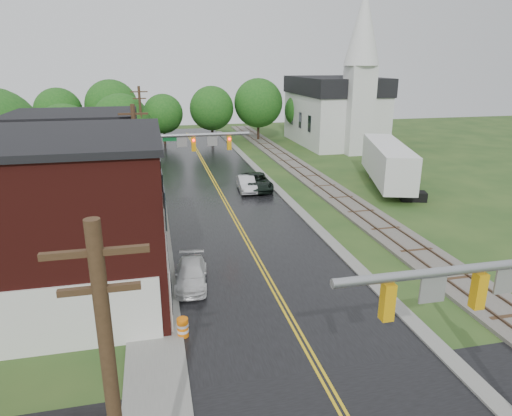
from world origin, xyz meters
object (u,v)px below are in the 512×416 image
object	(u,v)px
pickup_white	(191,275)
construction_barrel	(183,328)
traffic_signal_far	(184,152)
sedan_silver	(246,184)
tree_left_c	(67,136)
tree_left_e	(123,124)
utility_pole_b	(138,172)
semi_trailer	(388,162)
brick_building	(13,223)
suv_dark	(256,182)
traffic_signal_near	(499,305)
utility_pole_c	(142,126)
church	(338,104)

from	to	relation	value
pickup_white	construction_barrel	world-z (taller)	pickup_white
traffic_signal_far	sedan_silver	distance (m)	9.09
traffic_signal_far	tree_left_c	bearing A→B (deg)	128.82
tree_left_e	sedan_silver	xyz separation A→B (m)	(11.31, -13.51, -4.12)
utility_pole_b	semi_trailer	world-z (taller)	utility_pole_b
brick_building	sedan_silver	xyz separation A→B (m)	(14.95, 17.39, -3.46)
suv_dark	tree_left_e	bearing A→B (deg)	134.69
traffic_signal_far	suv_dark	bearing A→B (deg)	39.67
traffic_signal_far	brick_building	bearing A→B (deg)	-126.92
traffic_signal_near	utility_pole_c	world-z (taller)	utility_pole_c
sedan_silver	traffic_signal_far	bearing A→B (deg)	-134.92
construction_barrel	semi_trailer	bearing A→B (deg)	45.25
church	utility_pole_b	xyz separation A→B (m)	(-26.80, -31.74, -1.11)
suv_dark	semi_trailer	world-z (taller)	semi_trailer
traffic_signal_near	construction_barrel	size ratio (longest dim) A/B	8.29
sedan_silver	semi_trailer	world-z (taller)	semi_trailer
suv_dark	traffic_signal_near	bearing A→B (deg)	-88.62
semi_trailer	traffic_signal_near	bearing A→B (deg)	-113.14
utility_pole_b	pickup_white	bearing A→B (deg)	-70.13
sedan_silver	tree_left_c	bearing A→B (deg)	158.08
traffic_signal_far	tree_left_c	world-z (taller)	tree_left_c
traffic_signal_far	suv_dark	distance (m)	10.00
utility_pole_b	semi_trailer	bearing A→B (deg)	21.81
brick_building	tree_left_e	size ratio (longest dim) A/B	1.75
brick_building	tree_left_c	xyz separation A→B (m)	(-1.36, 24.90, 0.36)
sedan_silver	semi_trailer	distance (m)	13.61
utility_pole_c	pickup_white	size ratio (longest dim) A/B	2.19
traffic_signal_near	traffic_signal_far	world-z (taller)	same
suv_dark	semi_trailer	distance (m)	12.63
utility_pole_c	tree_left_e	distance (m)	2.79
traffic_signal_near	sedan_silver	distance (m)	30.71
church	utility_pole_c	bearing A→B (deg)	-160.03
tree_left_c	tree_left_e	distance (m)	7.82
traffic_signal_far	utility_pole_b	world-z (taller)	utility_pole_b
church	sedan_silver	world-z (taller)	church
utility_pole_b	utility_pole_c	world-z (taller)	same
traffic_signal_near	semi_trailer	world-z (taller)	traffic_signal_near
church	utility_pole_c	size ratio (longest dim) A/B	2.22
tree_left_e	pickup_white	bearing A→B (deg)	-81.50
church	tree_left_c	size ratio (longest dim) A/B	2.61
brick_building	pickup_white	size ratio (longest dim) A/B	3.48
utility_pole_c	tree_left_c	world-z (taller)	utility_pole_c
brick_building	utility_pole_b	size ratio (longest dim) A/B	1.59
church	tree_left_c	bearing A→B (deg)	-157.76
church	pickup_white	distance (m)	46.13
suv_dark	church	bearing A→B (deg)	53.22
brick_building	traffic_signal_far	world-z (taller)	brick_building
traffic_signal_far	construction_barrel	xyz separation A→B (m)	(-1.53, -17.00, -4.53)
tree_left_c	construction_barrel	world-z (taller)	tree_left_c
brick_building	traffic_signal_near	distance (m)	20.60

